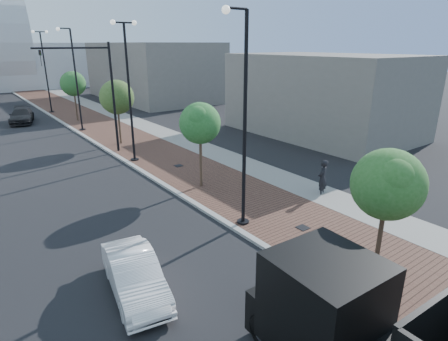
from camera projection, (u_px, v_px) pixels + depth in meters
sidewalk at (93, 117)px, 41.45m from camera, size 7.00×140.00×0.12m
concrete_strip at (116, 115)px, 42.97m from camera, size 2.40×140.00×0.13m
curb at (60, 121)px, 39.47m from camera, size 0.30×140.00×0.14m
white_sedan at (135, 275)px, 12.18m from camera, size 2.16×4.38×1.38m
dark_car_far at (22, 116)px, 38.71m from camera, size 3.28×5.52×1.50m
pedestrian at (322, 178)px, 19.98m from camera, size 0.88×0.75×2.03m
streetlight_1 at (243, 133)px, 15.58m from camera, size 1.44×0.56×9.21m
streetlight_2 at (129, 92)px, 24.60m from camera, size 1.72×0.56×9.28m
streetlight_3 at (76, 84)px, 33.80m from camera, size 1.44×0.56×9.21m
streetlight_4 at (46, 71)px, 42.82m from camera, size 1.72×0.56×9.28m
traffic_mast at (100, 87)px, 26.32m from camera, size 5.09×0.20×8.00m
tree_0 at (388, 184)px, 11.93m from camera, size 2.39×2.34×4.78m
tree_1 at (200, 123)px, 20.24m from camera, size 2.33×2.27×4.91m
tree_2 at (117, 97)px, 29.32m from camera, size 2.69×2.69×5.22m
tree_3 at (73, 84)px, 38.41m from camera, size 2.56×2.55×5.22m
commercial_block_ne at (152, 71)px, 54.81m from camera, size 12.00×22.00×8.00m
commercial_block_e at (323, 95)px, 33.32m from camera, size 10.00×16.00×7.00m
utility_cover_1 at (303, 228)px, 16.50m from camera, size 0.50×0.50×0.02m
utility_cover_2 at (179, 166)px, 24.86m from camera, size 0.50×0.50×0.02m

